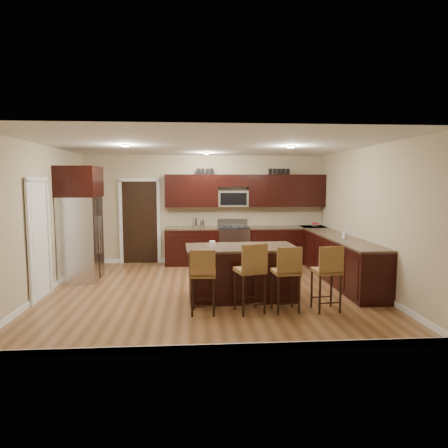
{
  "coord_description": "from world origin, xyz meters",
  "views": [
    {
      "loc": [
        -0.27,
        -7.34,
        2.03
      ],
      "look_at": [
        0.3,
        0.4,
        1.22
      ],
      "focal_mm": 32.0,
      "sensor_mm": 36.0,
      "label": 1
    }
  ],
  "objects": [
    {
      "name": "letter_decor",
      "position": [
        0.9,
        2.58,
        2.29
      ],
      "size": [
        2.2,
        0.03,
        0.15
      ],
      "primitive_type": null,
      "color": "black",
      "rests_on": "upper_cabinets"
    },
    {
      "name": "canister_short",
      "position": [
        -0.09,
        2.45,
        1.01
      ],
      "size": [
        0.11,
        0.11,
        0.18
      ],
      "primitive_type": "cylinder",
      "color": "silver",
      "rests_on": "base_cabinets"
    },
    {
      "name": "wall_back",
      "position": [
        0.0,
        2.75,
        1.35
      ],
      "size": [
        6.0,
        0.0,
        6.0
      ],
      "primitive_type": "plane",
      "rotation": [
        1.57,
        0.0,
        0.0
      ],
      "color": "tan",
      "rests_on": "floor"
    },
    {
      "name": "upper_cabinets",
      "position": [
        1.04,
        2.58,
        1.84
      ],
      "size": [
        4.0,
        0.33,
        0.8
      ],
      "color": "black",
      "rests_on": "wall_back"
    },
    {
      "name": "stool_right",
      "position": [
        1.15,
        -1.36,
        0.66
      ],
      "size": [
        0.43,
        0.43,
        1.05
      ],
      "rotation": [
        0.0,
        0.0,
        0.09
      ],
      "color": "olive",
      "rests_on": "floor"
    },
    {
      "name": "microwave",
      "position": [
        0.68,
        2.6,
        1.62
      ],
      "size": [
        0.76,
        0.31,
        0.4
      ],
      "primitive_type": "cube",
      "color": "silver",
      "rests_on": "upper_cabinets"
    },
    {
      "name": "stool_extra",
      "position": [
        1.8,
        -1.36,
        0.66
      ],
      "size": [
        0.43,
        0.43,
        1.05
      ],
      "rotation": [
        0.0,
        0.0,
        0.09
      ],
      "color": "olive",
      "rests_on": "floor"
    },
    {
      "name": "stool_left",
      "position": [
        -0.15,
        -1.36,
        0.64
      ],
      "size": [
        0.41,
        0.41,
        1.02
      ],
      "rotation": [
        0.0,
        0.0,
        -0.07
      ],
      "color": "olive",
      "rests_on": "floor"
    },
    {
      "name": "wall_left",
      "position": [
        -3.0,
        0.0,
        1.35
      ],
      "size": [
        0.0,
        5.5,
        5.5
      ],
      "primitive_type": "plane",
      "rotation": [
        1.57,
        0.0,
        1.57
      ],
      "color": "tan",
      "rests_on": "floor"
    },
    {
      "name": "pantry_door",
      "position": [
        -2.98,
        -0.3,
        1.02
      ],
      "size": [
        0.03,
        0.8,
        2.04
      ],
      "primitive_type": "cube",
      "color": "white",
      "rests_on": "floor"
    },
    {
      "name": "ceiling",
      "position": [
        0.0,
        0.0,
        2.7
      ],
      "size": [
        6.0,
        6.0,
        0.0
      ],
      "primitive_type": "plane",
      "rotation": [
        3.14,
        0.0,
        0.0
      ],
      "color": "silver",
      "rests_on": "wall_back"
    },
    {
      "name": "range",
      "position": [
        0.68,
        2.45,
        0.47
      ],
      "size": [
        0.76,
        0.64,
        1.11
      ],
      "color": "silver",
      "rests_on": "floor"
    },
    {
      "name": "floor_mat",
      "position": [
        0.66,
        1.4,
        0.01
      ],
      "size": [
        1.03,
        0.78,
        0.01
      ],
      "primitive_type": "cube",
      "rotation": [
        0.0,
        0.0,
        -0.19
      ],
      "color": "brown",
      "rests_on": "floor"
    },
    {
      "name": "island",
      "position": [
        0.53,
        -0.52,
        0.43
      ],
      "size": [
        1.95,
        1.09,
        0.92
      ],
      "rotation": [
        0.0,
        0.0,
        0.05
      ],
      "color": "black",
      "rests_on": "floor"
    },
    {
      "name": "refrigerator",
      "position": [
        -2.62,
        1.0,
        1.21
      ],
      "size": [
        0.79,
        0.93,
        2.35
      ],
      "color": "silver",
      "rests_on": "floor"
    },
    {
      "name": "island_jar",
      "position": [
        0.03,
        -0.52,
        0.97
      ],
      "size": [
        0.1,
        0.1,
        0.1
      ],
      "primitive_type": "cylinder",
      "color": "white",
      "rests_on": "island"
    },
    {
      "name": "floor",
      "position": [
        0.0,
        0.0,
        0.0
      ],
      "size": [
        6.0,
        6.0,
        0.0
      ],
      "primitive_type": "plane",
      "color": "brown",
      "rests_on": "ground"
    },
    {
      "name": "canister_tall",
      "position": [
        -0.27,
        2.45,
        1.03
      ],
      "size": [
        0.12,
        0.12,
        0.23
      ],
      "primitive_type": "cylinder",
      "color": "silver",
      "rests_on": "base_cabinets"
    },
    {
      "name": "fruit_bowl",
      "position": [
        2.75,
        2.45,
        0.95
      ],
      "size": [
        0.31,
        0.31,
        0.06
      ],
      "primitive_type": "imported",
      "rotation": [
        0.0,
        0.0,
        0.27
      ],
      "color": "silver",
      "rests_on": "base_cabinets"
    },
    {
      "name": "base_cabinets",
      "position": [
        1.9,
        1.45,
        0.46
      ],
      "size": [
        4.02,
        3.96,
        0.92
      ],
      "color": "black",
      "rests_on": "floor"
    },
    {
      "name": "stool_mid",
      "position": [
        0.59,
        -1.36,
        0.69
      ],
      "size": [
        0.51,
        0.51,
        1.11
      ],
      "rotation": [
        0.0,
        0.0,
        0.26
      ],
      "color": "olive",
      "rests_on": "floor"
    },
    {
      "name": "soap_bottle",
      "position": [
        2.7,
        0.31,
        1.0
      ],
      "size": [
        0.09,
        0.09,
        0.17
      ],
      "primitive_type": "imported",
      "rotation": [
        0.0,
        0.0,
        0.23
      ],
      "color": "#B2B2B2",
      "rests_on": "base_cabinets"
    },
    {
      "name": "doorway",
      "position": [
        -1.65,
        2.73,
        1.03
      ],
      "size": [
        0.85,
        0.03,
        2.06
      ],
      "primitive_type": "cube",
      "color": "black",
      "rests_on": "floor"
    },
    {
      "name": "wall_right",
      "position": [
        3.0,
        0.0,
        1.35
      ],
      "size": [
        0.0,
        5.5,
        5.5
      ],
      "primitive_type": "plane",
      "rotation": [
        1.57,
        0.0,
        -1.57
      ],
      "color": "tan",
      "rests_on": "floor"
    }
  ]
}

